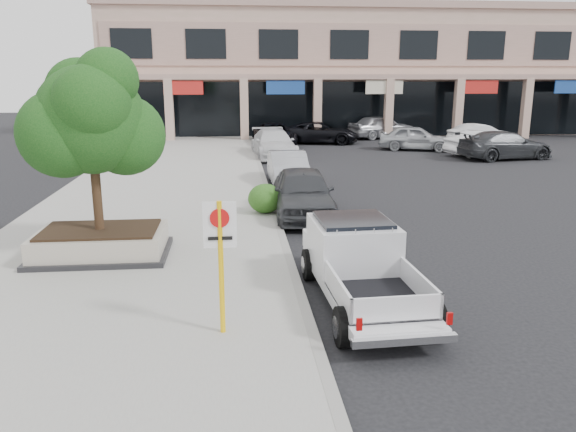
{
  "coord_description": "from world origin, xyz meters",
  "views": [
    {
      "loc": [
        -2.84,
        -11.6,
        4.43
      ],
      "look_at": [
        -1.55,
        1.5,
        1.11
      ],
      "focal_mm": 35.0,
      "sensor_mm": 36.0,
      "label": 1
    }
  ],
  "objects_px": {
    "planter": "(101,243)",
    "no_parking_sign": "(221,249)",
    "curb_car_c": "(274,144)",
    "lot_car_b": "(482,143)",
    "curb_car_b": "(288,169)",
    "lot_car_d": "(320,133)",
    "lot_car_a": "(415,138)",
    "lot_car_c": "(505,145)",
    "planter_tree": "(98,120)",
    "curb_car_d": "(274,134)",
    "lot_car_f": "(480,134)",
    "curb_car_a": "(303,193)",
    "pickup_truck": "(364,267)",
    "lot_car_e": "(381,127)"
  },
  "relations": [
    {
      "from": "curb_car_a",
      "to": "lot_car_a",
      "type": "distance_m",
      "value": 17.86
    },
    {
      "from": "curb_car_d",
      "to": "no_parking_sign",
      "type": "bearing_deg",
      "value": -99.85
    },
    {
      "from": "planter",
      "to": "no_parking_sign",
      "type": "height_order",
      "value": "no_parking_sign"
    },
    {
      "from": "pickup_truck",
      "to": "curb_car_a",
      "type": "relative_size",
      "value": 1.08
    },
    {
      "from": "no_parking_sign",
      "to": "lot_car_f",
      "type": "bearing_deg",
      "value": 58.26
    },
    {
      "from": "no_parking_sign",
      "to": "pickup_truck",
      "type": "xyz_separation_m",
      "value": [
        2.73,
        1.26,
        -0.85
      ]
    },
    {
      "from": "pickup_truck",
      "to": "lot_car_a",
      "type": "height_order",
      "value": "pickup_truck"
    },
    {
      "from": "planter",
      "to": "lot_car_e",
      "type": "relative_size",
      "value": 0.65
    },
    {
      "from": "curb_car_b",
      "to": "lot_car_d",
      "type": "xyz_separation_m",
      "value": [
        3.55,
        14.31,
        0.02
      ]
    },
    {
      "from": "lot_car_e",
      "to": "lot_car_d",
      "type": "bearing_deg",
      "value": 99.01
    },
    {
      "from": "lot_car_c",
      "to": "lot_car_e",
      "type": "distance_m",
      "value": 11.37
    },
    {
      "from": "curb_car_b",
      "to": "lot_car_d",
      "type": "distance_m",
      "value": 14.74
    },
    {
      "from": "no_parking_sign",
      "to": "curb_car_c",
      "type": "bearing_deg",
      "value": 83.5
    },
    {
      "from": "lot_car_b",
      "to": "lot_car_f",
      "type": "relative_size",
      "value": 1.03
    },
    {
      "from": "no_parking_sign",
      "to": "curb_car_c",
      "type": "relative_size",
      "value": 0.45
    },
    {
      "from": "planter",
      "to": "no_parking_sign",
      "type": "xyz_separation_m",
      "value": [
        3.0,
        -4.5,
        1.16
      ]
    },
    {
      "from": "planter",
      "to": "lot_car_c",
      "type": "bearing_deg",
      "value": 40.93
    },
    {
      "from": "lot_car_b",
      "to": "lot_car_d",
      "type": "relative_size",
      "value": 0.83
    },
    {
      "from": "no_parking_sign",
      "to": "curb_car_c",
      "type": "distance_m",
      "value": 22.02
    },
    {
      "from": "pickup_truck",
      "to": "lot_car_a",
      "type": "xyz_separation_m",
      "value": [
        8.48,
        22.78,
        -0.04
      ]
    },
    {
      "from": "lot_car_a",
      "to": "lot_car_d",
      "type": "xyz_separation_m",
      "value": [
        -5.18,
        3.97,
        -0.03
      ]
    },
    {
      "from": "planter_tree",
      "to": "lot_car_e",
      "type": "distance_m",
      "value": 29.48
    },
    {
      "from": "pickup_truck",
      "to": "curb_car_b",
      "type": "relative_size",
      "value": 1.18
    },
    {
      "from": "planter_tree",
      "to": "lot_car_e",
      "type": "bearing_deg",
      "value": 62.16
    },
    {
      "from": "planter",
      "to": "lot_car_d",
      "type": "distance_m",
      "value": 25.19
    },
    {
      "from": "lot_car_f",
      "to": "pickup_truck",
      "type": "bearing_deg",
      "value": 141.08
    },
    {
      "from": "no_parking_sign",
      "to": "curb_car_a",
      "type": "relative_size",
      "value": 0.5
    },
    {
      "from": "lot_car_d",
      "to": "lot_car_f",
      "type": "bearing_deg",
      "value": -88.07
    },
    {
      "from": "lot_car_c",
      "to": "planter_tree",
      "type": "bearing_deg",
      "value": 121.06
    },
    {
      "from": "planter",
      "to": "lot_car_b",
      "type": "bearing_deg",
      "value": 44.51
    },
    {
      "from": "curb_car_c",
      "to": "lot_car_e",
      "type": "height_order",
      "value": "lot_car_e"
    },
    {
      "from": "curb_car_a",
      "to": "lot_car_d",
      "type": "relative_size",
      "value": 0.9
    },
    {
      "from": "curb_car_c",
      "to": "pickup_truck",
      "type": "bearing_deg",
      "value": -94.0
    },
    {
      "from": "pickup_truck",
      "to": "curb_car_d",
      "type": "distance_m",
      "value": 26.05
    },
    {
      "from": "curb_car_c",
      "to": "lot_car_b",
      "type": "relative_size",
      "value": 1.23
    },
    {
      "from": "curb_car_b",
      "to": "lot_car_a",
      "type": "height_order",
      "value": "lot_car_a"
    },
    {
      "from": "curb_car_d",
      "to": "lot_car_e",
      "type": "xyz_separation_m",
      "value": [
        7.91,
        3.31,
        0.13
      ]
    },
    {
      "from": "planter",
      "to": "curb_car_c",
      "type": "xyz_separation_m",
      "value": [
        5.49,
        17.36,
        0.27
      ]
    },
    {
      "from": "curb_car_a",
      "to": "lot_car_c",
      "type": "bearing_deg",
      "value": 44.77
    },
    {
      "from": "planter_tree",
      "to": "pickup_truck",
      "type": "height_order",
      "value": "planter_tree"
    },
    {
      "from": "lot_car_d",
      "to": "planter",
      "type": "bearing_deg",
      "value": 170.71
    },
    {
      "from": "planter",
      "to": "pickup_truck",
      "type": "xyz_separation_m",
      "value": [
        5.73,
        -3.24,
        0.3
      ]
    },
    {
      "from": "lot_car_d",
      "to": "curb_car_d",
      "type": "bearing_deg",
      "value": 114.45
    },
    {
      "from": "planter",
      "to": "lot_car_e",
      "type": "height_order",
      "value": "lot_car_e"
    },
    {
      "from": "planter_tree",
      "to": "lot_car_e",
      "type": "height_order",
      "value": "planter_tree"
    },
    {
      "from": "curb_car_a",
      "to": "lot_car_c",
      "type": "xyz_separation_m",
      "value": [
        12.42,
        11.49,
        -0.03
      ]
    },
    {
      "from": "curb_car_d",
      "to": "curb_car_b",
      "type": "bearing_deg",
      "value": -95.6
    },
    {
      "from": "planter_tree",
      "to": "curb_car_b",
      "type": "distance_m",
      "value": 10.86
    },
    {
      "from": "curb_car_c",
      "to": "lot_car_f",
      "type": "distance_m",
      "value": 14.42
    },
    {
      "from": "pickup_truck",
      "to": "curb_car_c",
      "type": "distance_m",
      "value": 20.6
    }
  ]
}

